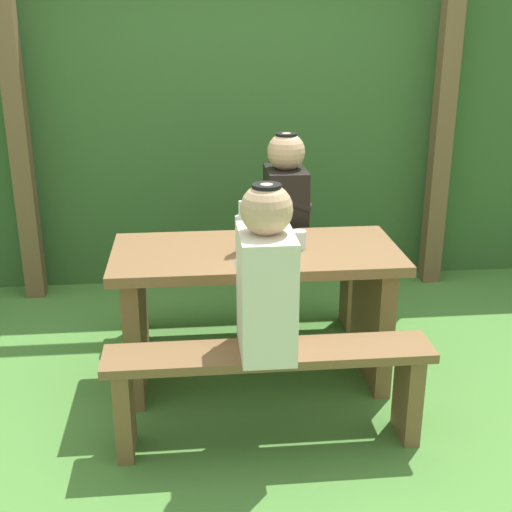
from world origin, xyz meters
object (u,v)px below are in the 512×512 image
bottle_left (242,232)px  bench_far (246,279)px  person_black_coat (285,202)px  cell_phone (251,258)px  picnic_table (256,292)px  drinking_glass (299,240)px  bench_near (269,377)px  person_white_shirt (266,276)px

bottle_left → bench_far: bearing=83.2°
person_black_coat → cell_phone: size_ratio=5.14×
picnic_table → drinking_glass: (0.21, -0.01, 0.27)m
bench_far → picnic_table: bearing=-90.0°
drinking_glass → bottle_left: bottle_left is taller
picnic_table → drinking_glass: 0.34m
bench_far → drinking_glass: bearing=-70.2°
picnic_table → bench_far: 0.59m
bench_far → drinking_glass: (0.21, -0.58, 0.43)m
picnic_table → bench_far: (0.00, 0.57, -0.16)m
bench_near → bottle_left: (-0.07, 0.54, 0.48)m
bench_far → bottle_left: bottle_left is taller
picnic_table → cell_phone: cell_phone is taller
person_white_shirt → bottle_left: size_ratio=2.83×
bench_far → cell_phone: 0.80m
drinking_glass → cell_phone: bearing=-154.1°
drinking_glass → cell_phone: (-0.24, -0.12, -0.04)m
bottle_left → drinking_glass: bearing=4.2°
bench_far → bottle_left: 0.77m
picnic_table → cell_phone: bearing=-105.6°
bench_near → person_white_shirt: size_ratio=1.95×
bottle_left → cell_phone: (0.04, -0.10, -0.10)m
person_white_shirt → drinking_glass: person_white_shirt is taller
person_white_shirt → bench_near: bearing=-12.2°
picnic_table → bottle_left: 0.33m
bench_far → person_black_coat: bearing=-0.8°
person_white_shirt → cell_phone: 0.44m
picnic_table → bench_near: 0.59m
picnic_table → bench_far: picnic_table is taller
person_black_coat → bottle_left: person_black_coat is taller
bench_far → person_white_shirt: (-0.02, -1.13, 0.46)m
bench_far → person_white_shirt: size_ratio=1.95×
person_black_coat → cell_phone: 0.74m
picnic_table → person_white_shirt: person_white_shirt is taller
bench_near → person_white_shirt: 0.46m
bench_near → person_white_shirt: person_white_shirt is taller
bench_far → cell_phone: (-0.04, -0.70, 0.39)m
drinking_glass → cell_phone: size_ratio=0.65×
picnic_table → bench_far: size_ratio=1.00×
picnic_table → person_black_coat: bearing=68.4°
bench_near → drinking_glass: 0.73m
bench_near → bench_far: 1.14m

